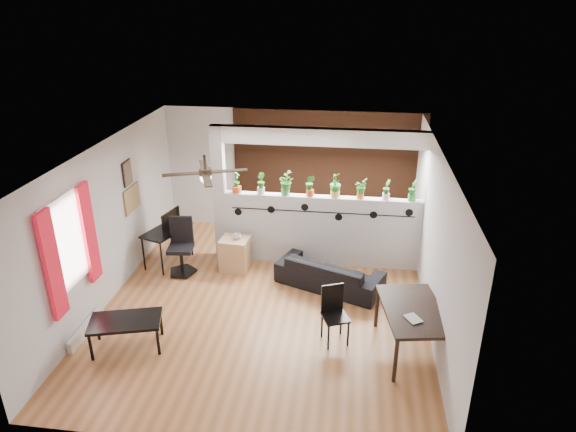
{
  "coord_description": "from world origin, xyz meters",
  "views": [
    {
      "loc": [
        1.32,
        -7.14,
        4.73
      ],
      "look_at": [
        0.29,
        0.6,
        1.32
      ],
      "focal_mm": 32.0,
      "sensor_mm": 36.0,
      "label": 1
    }
  ],
  "objects_px": {
    "potted_plant_2": "(285,183)",
    "potted_plant_6": "(387,189)",
    "potted_plant_7": "(413,190)",
    "potted_plant_1": "(261,183)",
    "dining_table": "(413,313)",
    "coffee_table": "(125,323)",
    "potted_plant_0": "(236,180)",
    "office_chair": "(181,250)",
    "computer_desk": "(167,233)",
    "cup": "(237,236)",
    "potted_plant_3": "(310,185)",
    "folding_chair": "(334,308)",
    "potted_plant_5": "(361,188)",
    "ceiling_fan": "(206,174)",
    "sofa": "(329,273)",
    "cube_shelf": "(235,254)",
    "potted_plant_4": "(335,184)"
  },
  "relations": [
    {
      "from": "potted_plant_7",
      "to": "folding_chair",
      "type": "bearing_deg",
      "value": -117.95
    },
    {
      "from": "ceiling_fan",
      "to": "sofa",
      "type": "relative_size",
      "value": 0.68
    },
    {
      "from": "potted_plant_0",
      "to": "potted_plant_7",
      "type": "bearing_deg",
      "value": 0.0
    },
    {
      "from": "computer_desk",
      "to": "office_chair",
      "type": "bearing_deg",
      "value": -39.92
    },
    {
      "from": "dining_table",
      "to": "coffee_table",
      "type": "relative_size",
      "value": 1.29
    },
    {
      "from": "cube_shelf",
      "to": "sofa",
      "type": "bearing_deg",
      "value": -7.61
    },
    {
      "from": "potted_plant_1",
      "to": "potted_plant_7",
      "type": "xyz_separation_m",
      "value": [
        2.71,
        0.0,
        0.0
      ]
    },
    {
      "from": "potted_plant_2",
      "to": "office_chair",
      "type": "distance_m",
      "value": 2.24
    },
    {
      "from": "potted_plant_7",
      "to": "cube_shelf",
      "type": "relative_size",
      "value": 0.64
    },
    {
      "from": "office_chair",
      "to": "potted_plant_0",
      "type": "bearing_deg",
      "value": 37.57
    },
    {
      "from": "dining_table",
      "to": "folding_chair",
      "type": "xyz_separation_m",
      "value": [
        -1.1,
        0.16,
        -0.12
      ]
    },
    {
      "from": "dining_table",
      "to": "folding_chair",
      "type": "distance_m",
      "value": 1.12
    },
    {
      "from": "folding_chair",
      "to": "potted_plant_6",
      "type": "bearing_deg",
      "value": 71.43
    },
    {
      "from": "potted_plant_3",
      "to": "cube_shelf",
      "type": "bearing_deg",
      "value": -160.79
    },
    {
      "from": "potted_plant_3",
      "to": "sofa",
      "type": "relative_size",
      "value": 0.23
    },
    {
      "from": "ceiling_fan",
      "to": "coffee_table",
      "type": "bearing_deg",
      "value": -131.43
    },
    {
      "from": "potted_plant_4",
      "to": "office_chair",
      "type": "distance_m",
      "value": 3.02
    },
    {
      "from": "computer_desk",
      "to": "dining_table",
      "type": "height_order",
      "value": "dining_table"
    },
    {
      "from": "potted_plant_2",
      "to": "potted_plant_6",
      "type": "xyz_separation_m",
      "value": [
        1.81,
        0.0,
        -0.03
      ]
    },
    {
      "from": "potted_plant_3",
      "to": "cup",
      "type": "relative_size",
      "value": 2.99
    },
    {
      "from": "computer_desk",
      "to": "cup",
      "type": "bearing_deg",
      "value": -3.3
    },
    {
      "from": "potted_plant_2",
      "to": "cup",
      "type": "bearing_deg",
      "value": -150.73
    },
    {
      "from": "office_chair",
      "to": "potted_plant_1",
      "type": "bearing_deg",
      "value": 27.19
    },
    {
      "from": "cup",
      "to": "folding_chair",
      "type": "relative_size",
      "value": 0.15
    },
    {
      "from": "office_chair",
      "to": "folding_chair",
      "type": "distance_m",
      "value": 3.27
    },
    {
      "from": "potted_plant_4",
      "to": "potted_plant_7",
      "type": "bearing_deg",
      "value": 0.0
    },
    {
      "from": "potted_plant_3",
      "to": "coffee_table",
      "type": "bearing_deg",
      "value": -128.98
    },
    {
      "from": "potted_plant_7",
      "to": "potted_plant_1",
      "type": "bearing_deg",
      "value": 180.0
    },
    {
      "from": "ceiling_fan",
      "to": "potted_plant_5",
      "type": "height_order",
      "value": "ceiling_fan"
    },
    {
      "from": "sofa",
      "to": "potted_plant_4",
      "type": "bearing_deg",
      "value": -69.34
    },
    {
      "from": "ceiling_fan",
      "to": "cube_shelf",
      "type": "xyz_separation_m",
      "value": [
        0.05,
        1.34,
        -2.0
      ]
    },
    {
      "from": "potted_plant_5",
      "to": "potted_plant_6",
      "type": "bearing_deg",
      "value": 0.0
    },
    {
      "from": "computer_desk",
      "to": "folding_chair",
      "type": "relative_size",
      "value": 1.22
    },
    {
      "from": "cup",
      "to": "office_chair",
      "type": "xyz_separation_m",
      "value": [
        -0.99,
        -0.24,
        -0.22
      ]
    },
    {
      "from": "dining_table",
      "to": "potted_plant_3",
      "type": "bearing_deg",
      "value": 124.06
    },
    {
      "from": "computer_desk",
      "to": "ceiling_fan",
      "type": "bearing_deg",
      "value": -48.3
    },
    {
      "from": "potted_plant_2",
      "to": "potted_plant_6",
      "type": "height_order",
      "value": "potted_plant_2"
    },
    {
      "from": "sofa",
      "to": "folding_chair",
      "type": "height_order",
      "value": "folding_chair"
    },
    {
      "from": "coffee_table",
      "to": "dining_table",
      "type": "bearing_deg",
      "value": 6.18
    },
    {
      "from": "potted_plant_3",
      "to": "potted_plant_6",
      "type": "bearing_deg",
      "value": 0.0
    },
    {
      "from": "potted_plant_3",
      "to": "coffee_table",
      "type": "distance_m",
      "value": 3.92
    },
    {
      "from": "potted_plant_1",
      "to": "potted_plant_6",
      "type": "distance_m",
      "value": 2.26
    },
    {
      "from": "potted_plant_6",
      "to": "cube_shelf",
      "type": "distance_m",
      "value": 2.99
    },
    {
      "from": "potted_plant_0",
      "to": "office_chair",
      "type": "distance_m",
      "value": 1.61
    },
    {
      "from": "potted_plant_4",
      "to": "computer_desk",
      "type": "bearing_deg",
      "value": -172.93
    },
    {
      "from": "potted_plant_2",
      "to": "potted_plant_5",
      "type": "xyz_separation_m",
      "value": [
        1.35,
        -0.0,
        -0.03
      ]
    },
    {
      "from": "potted_plant_7",
      "to": "cup",
      "type": "height_order",
      "value": "potted_plant_7"
    },
    {
      "from": "potted_plant_5",
      "to": "potted_plant_7",
      "type": "bearing_deg",
      "value": 0.0
    },
    {
      "from": "cup",
      "to": "office_chair",
      "type": "height_order",
      "value": "office_chair"
    },
    {
      "from": "cube_shelf",
      "to": "potted_plant_6",
      "type": "bearing_deg",
      "value": 14.65
    }
  ]
}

